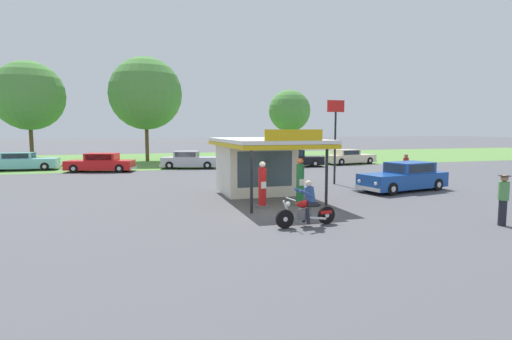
% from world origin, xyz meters
% --- Properties ---
extents(ground_plane, '(300.00, 300.00, 0.00)m').
position_xyz_m(ground_plane, '(0.00, 0.00, 0.00)').
color(ground_plane, '#4C4C51').
extents(grass_verge_strip, '(120.00, 24.00, 0.01)m').
position_xyz_m(grass_verge_strip, '(0.00, 30.00, 0.00)').
color(grass_verge_strip, '#56843D').
rests_on(grass_verge_strip, ground).
extents(service_station_kiosk, '(4.16, 7.37, 3.30)m').
position_xyz_m(service_station_kiosk, '(0.59, 4.25, 1.68)').
color(service_station_kiosk, silver).
rests_on(service_station_kiosk, ground).
extents(gas_pump_nearside, '(0.44, 0.44, 1.97)m').
position_xyz_m(gas_pump_nearside, '(-0.28, 0.70, 0.90)').
color(gas_pump_nearside, slate).
rests_on(gas_pump_nearside, ground).
extents(gas_pump_offside, '(0.44, 0.44, 2.07)m').
position_xyz_m(gas_pump_offside, '(1.45, 0.70, 0.95)').
color(gas_pump_offside, slate).
rests_on(gas_pump_offside, ground).
extents(motorcycle_with_rider, '(2.26, 0.70, 1.58)m').
position_xyz_m(motorcycle_with_rider, '(0.19, -2.88, 0.65)').
color(motorcycle_with_rider, black).
rests_on(motorcycle_with_rider, ground).
extents(featured_classic_sedan, '(5.46, 2.78, 1.54)m').
position_xyz_m(featured_classic_sedan, '(8.53, 2.98, 0.71)').
color(featured_classic_sedan, '#19479E').
rests_on(featured_classic_sedan, ground).
extents(parked_car_back_row_far_right, '(5.66, 2.81, 1.51)m').
position_xyz_m(parked_car_back_row_far_right, '(8.14, 18.00, 0.67)').
color(parked_car_back_row_far_right, black).
rests_on(parked_car_back_row_far_right, ground).
extents(parked_car_back_row_left, '(5.50, 3.00, 1.46)m').
position_xyz_m(parked_car_back_row_left, '(-8.05, 18.22, 0.68)').
color(parked_car_back_row_left, red).
rests_on(parked_car_back_row_left, ground).
extents(parked_car_second_row_spare, '(5.46, 2.76, 1.40)m').
position_xyz_m(parked_car_second_row_spare, '(14.27, 18.89, 0.65)').
color(parked_car_second_row_spare, beige).
rests_on(parked_car_second_row_spare, ground).
extents(parked_car_back_row_far_left, '(5.13, 3.01, 1.48)m').
position_xyz_m(parked_car_back_row_far_left, '(-1.00, 19.05, 0.68)').
color(parked_car_back_row_far_left, '#B7B7BC').
rests_on(parked_car_back_row_far_left, ground).
extents(parked_car_back_row_centre_left, '(5.46, 2.05, 1.46)m').
position_xyz_m(parked_car_back_row_centre_left, '(-14.24, 21.32, 0.68)').
color(parked_car_back_row_centre_left, '#7AC6D1').
rests_on(parked_car_back_row_centre_left, ground).
extents(bystander_leaning_by_kiosk, '(0.39, 0.39, 1.77)m').
position_xyz_m(bystander_leaning_by_kiosk, '(11.11, 6.25, 0.95)').
color(bystander_leaning_by_kiosk, '#2D3351').
rests_on(bystander_leaning_by_kiosk, ground).
extents(bystander_chatting_near_pumps, '(0.39, 0.39, 1.77)m').
position_xyz_m(bystander_chatting_near_pumps, '(6.66, -4.76, 0.95)').
color(bystander_chatting_near_pumps, black).
rests_on(bystander_chatting_near_pumps, ground).
extents(tree_oak_left, '(4.79, 4.79, 7.86)m').
position_xyz_m(tree_oak_left, '(11.76, 28.10, 5.45)').
color(tree_oak_left, brown).
rests_on(tree_oak_left, ground).
extents(tree_oak_far_right, '(7.45, 7.45, 10.74)m').
position_xyz_m(tree_oak_far_right, '(-4.21, 28.08, 7.01)').
color(tree_oak_far_right, brown).
rests_on(tree_oak_far_right, ground).
extents(tree_oak_distant_spare, '(6.62, 6.62, 9.86)m').
position_xyz_m(tree_oak_distant_spare, '(-15.07, 28.25, 6.39)').
color(tree_oak_distant_spare, brown).
rests_on(tree_oak_distant_spare, ground).
extents(roadside_pole_sign, '(1.10, 0.12, 5.05)m').
position_xyz_m(roadside_pole_sign, '(6.16, 6.44, 3.42)').
color(roadside_pole_sign, black).
rests_on(roadside_pole_sign, ground).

